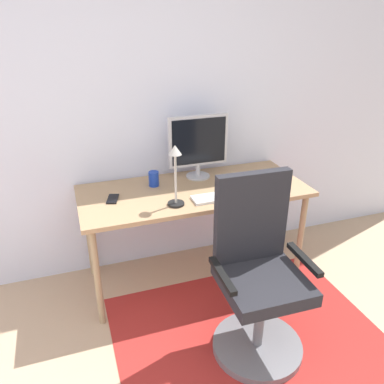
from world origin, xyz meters
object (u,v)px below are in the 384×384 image
(keyboard, at_px, (223,196))
(office_chair, at_px, (258,285))
(desk, at_px, (194,198))
(coffee_cup, at_px, (154,179))
(desk_lamp, at_px, (175,169))
(computer_mouse, at_px, (268,188))
(monitor, at_px, (198,143))
(cell_phone, at_px, (113,199))

(keyboard, height_order, office_chair, office_chair)
(desk, relative_size, coffee_cup, 14.94)
(desk, bearing_deg, keyboard, -54.28)
(desk_lamp, bearing_deg, computer_mouse, 1.14)
(keyboard, xyz_separation_m, desk_lamp, (-0.33, -0.00, 0.24))
(desk, bearing_deg, coffee_cup, 150.15)
(desk, relative_size, keyboard, 3.75)
(monitor, distance_m, cell_phone, 0.75)
(computer_mouse, bearing_deg, desk_lamp, -178.86)
(keyboard, relative_size, desk_lamp, 1.06)
(desk, distance_m, keyboard, 0.26)
(keyboard, relative_size, computer_mouse, 4.13)
(monitor, height_order, office_chair, monitor)
(keyboard, distance_m, office_chair, 0.65)
(office_chair, bearing_deg, computer_mouse, 59.86)
(computer_mouse, relative_size, office_chair, 0.09)
(cell_phone, bearing_deg, coffee_cup, 39.96)
(monitor, xyz_separation_m, desk_lamp, (-0.30, -0.40, -0.02))
(cell_phone, bearing_deg, desk, 15.76)
(monitor, xyz_separation_m, office_chair, (0.03, -0.97, -0.57))
(keyboard, bearing_deg, office_chair, -91.33)
(keyboard, relative_size, office_chair, 0.39)
(cell_phone, xyz_separation_m, office_chair, (0.70, -0.78, -0.31))
(desk_lamp, relative_size, office_chair, 0.37)
(office_chair, bearing_deg, cell_phone, 133.68)
(cell_phone, bearing_deg, keyboard, 0.59)
(cell_phone, xyz_separation_m, desk_lamp, (0.38, -0.21, 0.25))
(office_chair, bearing_deg, monitor, 93.14)
(cell_phone, bearing_deg, desk_lamp, -12.07)
(computer_mouse, distance_m, cell_phone, 1.08)
(keyboard, distance_m, desk_lamp, 0.41)
(keyboard, bearing_deg, coffee_cup, 139.10)
(computer_mouse, relative_size, coffee_cup, 0.96)
(desk, distance_m, desk_lamp, 0.42)
(coffee_cup, relative_size, desk_lamp, 0.27)
(keyboard, xyz_separation_m, office_chair, (-0.01, -0.57, -0.32))
(keyboard, bearing_deg, cell_phone, 163.67)
(monitor, bearing_deg, computer_mouse, -45.15)
(coffee_cup, distance_m, cell_phone, 0.35)
(desk, distance_m, monitor, 0.41)
(monitor, height_order, desk_lamp, monitor)
(office_chair, bearing_deg, coffee_cup, 114.46)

